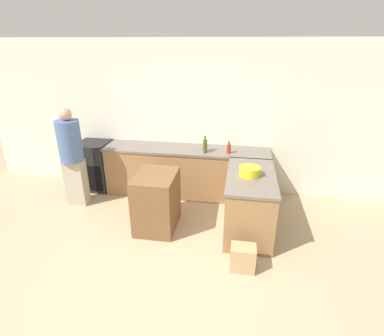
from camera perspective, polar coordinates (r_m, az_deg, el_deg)
ground_plane at (r=4.00m, az=-6.60°, el=-18.36°), size 14.00×14.00×0.00m
wall_back at (r=5.48m, az=-0.49°, el=9.44°), size 8.00×0.06×2.70m
counter_back at (r=5.46m, az=-1.06°, el=-0.65°), size 2.93×0.64×0.89m
counter_peninsula at (r=4.52m, az=10.82°, el=-6.39°), size 0.69×1.34×0.89m
range_oven at (r=6.01m, az=-17.91°, el=0.51°), size 0.61×0.62×0.90m
island_table at (r=4.52m, az=-6.75°, el=-6.31°), size 0.58×0.75×0.86m
mixing_bowl at (r=4.28m, az=10.92°, el=-0.61°), size 0.29×0.29×0.13m
hot_sauce_bottle at (r=5.08m, az=7.02°, el=3.71°), size 0.07×0.07×0.20m
olive_oil_bottle at (r=5.06m, az=2.46°, el=4.14°), size 0.06×0.06×0.28m
wine_bottle_dark at (r=5.14m, az=2.49°, el=4.38°), size 0.07×0.07×0.27m
person_by_range at (r=5.33m, az=-21.91°, el=2.34°), size 0.38×0.38×1.68m
paper_bag at (r=3.91m, az=9.64°, el=-16.50°), size 0.31×0.22×0.33m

